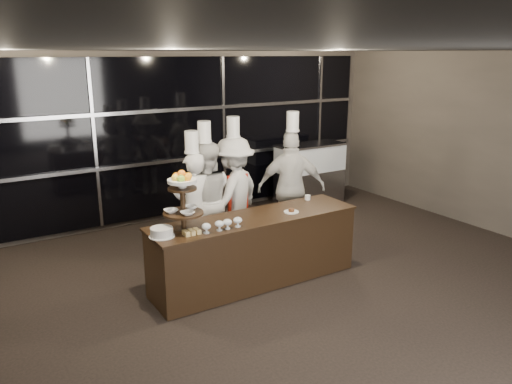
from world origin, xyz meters
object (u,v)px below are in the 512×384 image
layer_cake (162,232)px  display_case (310,171)px  chef_d (291,187)px  buffet_counter (255,249)px  chef_b (206,199)px  chef_a (194,207)px  display_stand (183,197)px  chef_c (234,194)px

layer_cake → display_case: 4.80m
display_case → chef_d: bearing=-135.8°
buffet_counter → chef_d: 1.64m
buffet_counter → chef_b: (-0.13, 1.17, 0.41)m
chef_a → display_stand: bearing=-120.6°
display_stand → chef_b: chef_b is taller
chef_c → chef_d: chef_d is taller
chef_d → display_case: bearing=44.2°
display_case → chef_c: chef_c is taller
chef_a → chef_c: 0.76m
buffet_counter → chef_c: bearing=73.4°
layer_cake → chef_d: size_ratio=0.14×
display_stand → chef_d: (2.26, 0.95, -0.42)m
display_stand → display_case: (3.80, 2.44, -0.65)m
chef_a → chef_b: bearing=27.2°
chef_c → chef_b: bearing=-178.5°
display_stand → display_case: display_stand is taller
display_stand → chef_c: bearing=41.1°
layer_cake → display_stand: bearing=9.5°
buffet_counter → display_stand: 1.33m
display_stand → chef_a: chef_a is taller
layer_cake → display_case: size_ratio=0.22×
chef_b → chef_d: bearing=-8.9°
chef_b → chef_c: size_ratio=0.98×
display_stand → chef_d: chef_d is taller
display_stand → chef_b: 1.53m
display_case → chef_b: chef_b is taller
chef_b → layer_cake: bearing=-133.9°
layer_cake → chef_d: 2.75m
layer_cake → chef_b: (1.17, 1.22, -0.09)m
layer_cake → display_case: display_case is taller
display_case → chef_d: size_ratio=0.65×
chef_c → buffet_counter: bearing=-106.6°
display_stand → chef_b: bearing=53.2°
display_case → chef_b: (-2.92, -1.27, 0.19)m
chef_b → chef_c: bearing=1.5°
buffet_counter → chef_c: size_ratio=1.37×
layer_cake → chef_d: chef_d is taller
chef_c → chef_d: bearing=-14.2°
buffet_counter → display_stand: size_ratio=3.81×
chef_a → chef_d: bearing=-2.9°
display_case → chef_b: bearing=-156.5°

